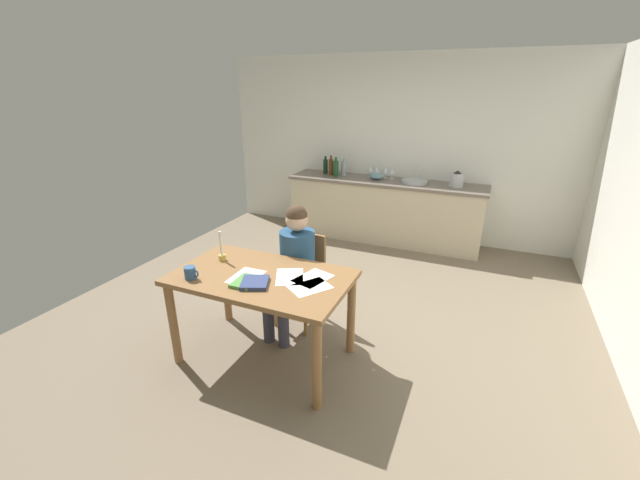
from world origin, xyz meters
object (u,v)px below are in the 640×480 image
at_px(wine_glass_near_sink, 392,171).
at_px(bottle_oil, 325,166).
at_px(bottle_sauce, 344,169).
at_px(wine_glass_by_kettle, 385,171).
at_px(dining_table, 262,288).
at_px(chair_at_table, 302,275).
at_px(book_cookery, 255,283).
at_px(candlestick, 222,252).
at_px(person_seated, 294,262).
at_px(wine_glass_back_left, 377,170).
at_px(stovetop_kettle, 457,180).
at_px(mixing_bowl, 377,176).
at_px(bottle_wine_red, 336,168).
at_px(sink_unit, 415,181).
at_px(bottle_vinegar, 331,167).
at_px(wine_glass_back_right, 371,169).
at_px(coffee_mug, 190,273).
at_px(book_magazine, 246,282).

bearing_deg(wine_glass_near_sink, bottle_oil, -176.10).
xyz_separation_m(bottle_sauce, wine_glass_by_kettle, (0.61, 0.11, -0.00)).
bearing_deg(dining_table, chair_at_table, 86.87).
bearing_deg(book_cookery, candlestick, 128.37).
relative_size(person_seated, wine_glass_by_kettle, 7.76).
xyz_separation_m(chair_at_table, wine_glass_near_sink, (0.19, 2.60, 0.52)).
relative_size(book_cookery, wine_glass_back_left, 1.40).
bearing_deg(wine_glass_near_sink, book_cookery, -93.14).
bearing_deg(stovetop_kettle, mixing_bowl, 179.13).
distance_m(bottle_oil, wine_glass_by_kettle, 0.93).
height_order(book_cookery, wine_glass_back_left, wine_glass_back_left).
bearing_deg(bottle_wine_red, bottle_sauce, 40.04).
relative_size(bottle_sauce, mixing_bowl, 1.24).
relative_size(bottle_oil, wine_glass_near_sink, 1.73).
height_order(candlestick, wine_glass_near_sink, wine_glass_near_sink).
bearing_deg(sink_unit, wine_glass_near_sink, 157.91).
xyz_separation_m(candlestick, mixing_bowl, (0.49, 3.01, 0.10)).
xyz_separation_m(bottle_vinegar, mixing_bowl, (0.71, 0.00, -0.08)).
relative_size(candlestick, mixing_bowl, 1.27).
xyz_separation_m(stovetop_kettle, wine_glass_back_right, (-1.24, 0.15, 0.01)).
bearing_deg(wine_glass_back_left, chair_at_table, -89.08).
height_order(dining_table, wine_glass_back_right, wine_glass_back_right).
height_order(coffee_mug, bottle_vinegar, bottle_vinegar).
distance_m(dining_table, mixing_bowl, 3.14).
distance_m(person_seated, candlestick, 0.64).
bearing_deg(bottle_sauce, candlestick, -89.45).
relative_size(person_seated, sink_unit, 3.32).
bearing_deg(bottle_sauce, wine_glass_by_kettle, 9.93).
height_order(dining_table, wine_glass_by_kettle, wine_glass_by_kettle).
relative_size(person_seated, bottle_wine_red, 4.19).
distance_m(wine_glass_near_sink, wine_glass_back_right, 0.33).
distance_m(sink_unit, bottle_sauce, 1.07).
relative_size(wine_glass_near_sink, wine_glass_back_right, 1.00).
relative_size(dining_table, bottle_sauce, 5.46).
distance_m(person_seated, book_magazine, 0.68).
xyz_separation_m(dining_table, book_cookery, (0.04, -0.15, 0.13)).
bearing_deg(wine_glass_back_right, candlestick, -96.41).
relative_size(dining_table, wine_glass_back_right, 9.07).
bearing_deg(bottle_wine_red, chair_at_table, -75.73).
distance_m(mixing_bowl, wine_glass_back_right, 0.20).
xyz_separation_m(chair_at_table, sink_unit, (0.55, 2.46, 0.44)).
bearing_deg(candlestick, wine_glass_back_left, 81.90).
bearing_deg(dining_table, person_seated, 87.31).
relative_size(mixing_bowl, wine_glass_back_left, 1.34).
xyz_separation_m(stovetop_kettle, wine_glass_by_kettle, (-1.01, 0.15, 0.01)).
bearing_deg(bottle_wine_red, candlestick, -87.58).
xyz_separation_m(dining_table, bottle_sauce, (-0.48, 3.15, 0.35)).
relative_size(candlestick, book_cookery, 1.23).
bearing_deg(wine_glass_near_sink, book_magazine, -94.38).
height_order(person_seated, candlestick, person_seated).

